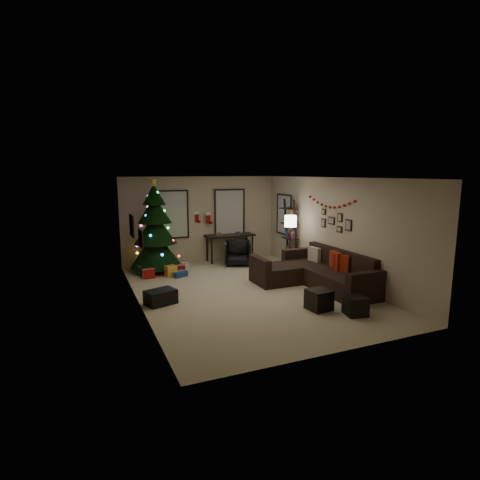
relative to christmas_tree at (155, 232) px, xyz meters
name	(u,v)px	position (x,y,z in m)	size (l,w,h in m)	color
floor	(246,291)	(1.59, -2.82, -1.13)	(7.00, 7.00, 0.00)	#C1B692
ceiling	(246,178)	(1.59, -2.82, 1.57)	(7.00, 7.00, 0.00)	white
wall_back	(201,220)	(1.59, 0.68, 0.22)	(5.00, 5.00, 0.00)	#C1B193
wall_front	(339,270)	(1.59, -6.32, 0.22)	(5.00, 5.00, 0.00)	#C1B193
wall_left	(137,244)	(-0.91, -2.82, 0.22)	(7.00, 7.00, 0.00)	#C1B193
wall_right	(334,230)	(4.09, -2.82, 0.22)	(7.00, 7.00, 0.00)	#C1B193
window_back_left	(172,215)	(0.64, 0.65, 0.42)	(1.05, 0.06, 1.50)	#728CB2
window_back_right	(230,212)	(2.54, 0.65, 0.42)	(1.05, 0.06, 1.50)	#728CB2
window_right_wall	(284,214)	(4.06, -0.27, 0.37)	(0.06, 0.90, 1.30)	#728CB2
christmas_tree	(155,232)	(0.00, 0.00, 0.00)	(1.47, 1.47, 2.73)	black
presents	(167,271)	(0.19, -0.56, -1.01)	(1.50, 1.00, 0.30)	maroon
sofa	(316,274)	(3.41, -3.07, -0.83)	(2.06, 2.97, 0.91)	black
pillow_red_a	(341,264)	(3.80, -3.55, -0.49)	(0.12, 0.44, 0.44)	maroon
pillow_red_b	(336,262)	(3.80, -3.33, -0.49)	(0.13, 0.49, 0.49)	maroon
pillow_cream	(314,255)	(3.80, -2.39, -0.50)	(0.12, 0.40, 0.40)	beige
ottoman_near	(319,300)	(2.48, -4.56, -0.92)	(0.45, 0.45, 0.42)	black
ottoman_far	(355,306)	(2.98, -5.11, -0.94)	(0.40, 0.40, 0.38)	black
desk	(230,238)	(2.45, 0.40, -0.38)	(1.58, 0.57, 0.85)	black
desk_chair	(238,253)	(2.46, -0.25, -0.76)	(0.72, 0.68, 0.74)	black
bookshelf	(290,234)	(3.89, -0.96, -0.15)	(0.30, 0.59, 2.04)	black
potted_plant	(292,207)	(3.89, -1.04, 0.67)	(0.43, 0.37, 0.47)	#4C4C4C
floor_lamp	(290,225)	(3.54, -1.54, 0.22)	(0.34, 0.34, 1.62)	black
art_map	(132,226)	(-0.89, -1.92, 0.48)	(0.04, 0.60, 0.50)	black
art_abstract	(141,239)	(-0.89, -3.20, 0.38)	(0.04, 0.45, 0.35)	black
gallery	(335,222)	(4.07, -2.90, 0.44)	(0.03, 1.25, 0.54)	black
garland	(330,203)	(4.04, -2.68, 0.91)	(0.08, 1.90, 0.30)	#A5140C
stocking_left	(197,217)	(1.45, 0.70, 0.30)	(0.20, 0.05, 0.36)	#990F0C
stocking_right	(209,218)	(1.78, 0.52, 0.28)	(0.20, 0.05, 0.36)	#990F0C
storage_bin	(161,297)	(-0.48, -2.94, -0.97)	(0.63, 0.42, 0.32)	black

